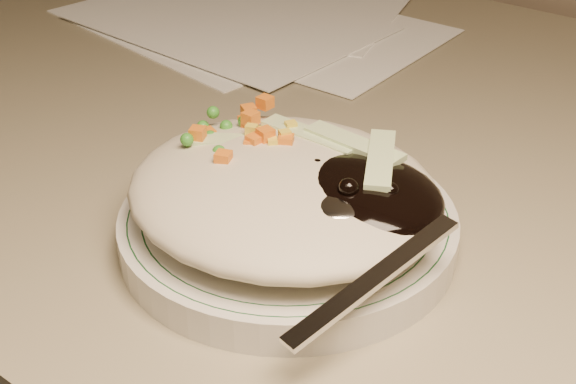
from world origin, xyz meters
The scene contains 4 objects.
plate centered at (-0.10, 1.21, 0.75)m, with size 0.21×0.21×0.02m, color silver.
plate_rim centered at (-0.10, 1.21, 0.76)m, with size 0.20×0.20×0.00m.
meal centered at (-0.10, 1.21, 0.78)m, with size 0.20×0.19×0.05m.
papers centered at (-0.39, 1.51, 0.74)m, with size 0.39×0.34×0.00m.
Camera 1 is at (0.15, 0.89, 1.03)m, focal length 50.00 mm.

